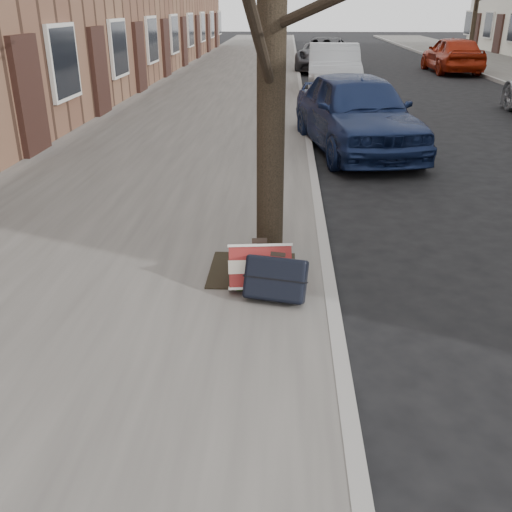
# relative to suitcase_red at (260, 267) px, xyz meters

# --- Properties ---
(ground) EXTENTS (120.00, 120.00, 0.00)m
(ground) POSITION_rel_suitcase_red_xyz_m (1.91, -0.82, -0.34)
(ground) COLOR black
(ground) RESTS_ON ground
(near_sidewalk) EXTENTS (5.00, 70.00, 0.12)m
(near_sidewalk) POSITION_rel_suitcase_red_xyz_m (-1.79, 14.18, -0.28)
(near_sidewalk) COLOR slate
(near_sidewalk) RESTS_ON ground
(dirt_patch) EXTENTS (0.85, 0.85, 0.02)m
(dirt_patch) POSITION_rel_suitcase_red_xyz_m (-0.09, 0.38, -0.21)
(dirt_patch) COLOR black
(dirt_patch) RESTS_ON near_sidewalk
(suitcase_red) EXTENTS (0.60, 0.37, 0.44)m
(suitcase_red) POSITION_rel_suitcase_red_xyz_m (0.00, 0.00, 0.00)
(suitcase_red) COLOR maroon
(suitcase_red) RESTS_ON near_sidewalk
(suitcase_navy) EXTENTS (0.60, 0.43, 0.43)m
(suitcase_navy) POSITION_rel_suitcase_red_xyz_m (0.15, -0.22, -0.01)
(suitcase_navy) COLOR black
(suitcase_navy) RESTS_ON near_sidewalk
(car_near_front) EXTENTS (2.45, 4.49, 1.45)m
(car_near_front) POSITION_rel_suitcase_red_xyz_m (1.51, 6.09, 0.38)
(car_near_front) COLOR #15234B
(car_near_front) RESTS_ON ground
(car_near_mid) EXTENTS (1.69, 4.47, 1.46)m
(car_near_mid) POSITION_rel_suitcase_red_xyz_m (1.65, 13.95, 0.39)
(car_near_mid) COLOR #A5A9AD
(car_near_mid) RESTS_ON ground
(car_near_back) EXTENTS (2.77, 4.99, 1.32)m
(car_near_back) POSITION_rel_suitcase_red_xyz_m (1.80, 20.54, 0.32)
(car_near_back) COLOR #37373C
(car_near_back) RESTS_ON ground
(car_far_back) EXTENTS (1.79, 4.26, 1.44)m
(car_far_back) POSITION_rel_suitcase_red_xyz_m (6.88, 20.01, 0.38)
(car_far_back) COLOR maroon
(car_far_back) RESTS_ON ground
(tree_far_c) EXTENTS (0.21, 0.21, 4.78)m
(tree_far_c) POSITION_rel_suitcase_red_xyz_m (9.11, 25.27, 2.17)
(tree_far_c) COLOR black
(tree_far_c) RESTS_ON far_sidewalk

